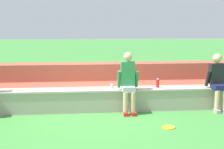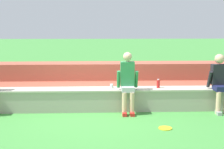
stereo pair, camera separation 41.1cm
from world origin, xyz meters
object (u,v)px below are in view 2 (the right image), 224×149
object	(u,v)px
person_left_of_center	(128,81)
person_center	(220,81)
plastic_cup_left_end	(112,86)
frisbee	(165,128)
water_bottle_near_left	(158,84)

from	to	relation	value
person_left_of_center	person_center	distance (m)	2.22
plastic_cup_left_end	frisbee	distance (m)	1.86
person_left_of_center	plastic_cup_left_end	size ratio (longest dim) A/B	13.60
plastic_cup_left_end	person_center	bearing A→B (deg)	-5.59
person_left_of_center	person_center	xyz separation A→B (m)	(2.22, 0.03, -0.01)
frisbee	person_left_of_center	bearing A→B (deg)	120.28
person_left_of_center	frisbee	bearing A→B (deg)	-59.72
person_left_of_center	water_bottle_near_left	xyz separation A→B (m)	(0.79, 0.28, -0.12)
plastic_cup_left_end	water_bottle_near_left	bearing A→B (deg)	0.15
person_left_of_center	plastic_cup_left_end	xyz separation A→B (m)	(-0.37, 0.28, -0.18)
person_left_of_center	person_center	bearing A→B (deg)	0.68
person_center	frisbee	distance (m)	2.09
person_center	water_bottle_near_left	xyz separation A→B (m)	(-1.44, 0.26, -0.11)
plastic_cup_left_end	frisbee	bearing A→B (deg)	-54.01
person_left_of_center	water_bottle_near_left	world-z (taller)	person_left_of_center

